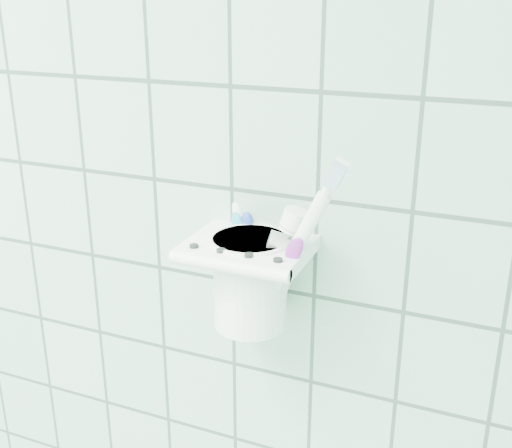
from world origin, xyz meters
TOP-DOWN VIEW (x-y plane):
  - holder_bracket at (0.65, 1.15)m, footprint 0.13×0.11m
  - cup at (0.65, 1.16)m, footprint 0.09×0.09m
  - toothbrush_pink at (0.65, 1.18)m, footprint 0.06×0.05m
  - toothbrush_blue at (0.64, 1.17)m, footprint 0.03×0.06m
  - toothbrush_orange at (0.66, 1.15)m, footprint 0.09×0.04m
  - toothpaste_tube at (0.66, 1.15)m, footprint 0.07×0.04m

SIDE VIEW (x-z plane):
  - cup at x=0.65m, z-range 1.23..1.33m
  - toothpaste_tube at x=0.66m, z-range 1.24..1.39m
  - holder_bracket at x=0.65m, z-range 1.30..1.34m
  - toothbrush_blue at x=0.64m, z-range 1.23..1.43m
  - toothbrush_pink at x=0.65m, z-range 1.23..1.43m
  - toothbrush_orange at x=0.66m, z-range 1.24..1.46m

